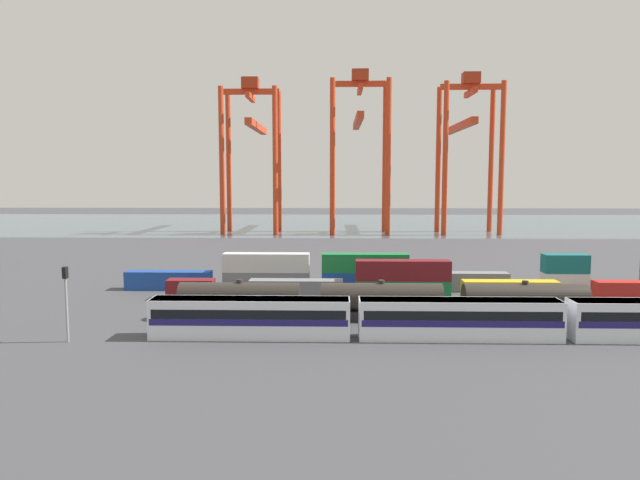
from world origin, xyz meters
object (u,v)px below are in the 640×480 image
Objects in this scene: freight_tank_row at (381,301)px; signal_mast at (66,293)px; gantry_crane_east at (467,138)px; shipping_container_4 at (510,291)px; gantry_crane_central at (359,136)px; gantry_crane_west at (252,140)px; shipping_container_0 at (191,289)px; passenger_train at (459,317)px.

freight_tank_row is 6.17× the size of signal_mast.
freight_tank_row is 119.21m from gantry_crane_east.
shipping_container_4 is 105.07m from gantry_crane_central.
gantry_crane_west is at bearing 105.06° from freight_tank_row.
shipping_container_0 is at bearing 180.00° from shipping_container_4.
signal_mast is 52.24m from shipping_container_4.
freight_tank_row is (-6.98, 7.60, -0.01)m from passenger_train.
shipping_container_0 is (-30.87, 18.38, -0.84)m from passenger_train.
passenger_train reaches higher than shipping_container_0.
gantry_crane_east is (63.58, 0.46, 0.57)m from gantry_crane_west.
signal_mast is 1.20× the size of shipping_container_0.
gantry_crane_central is at bearing 75.56° from shipping_container_0.
signal_mast is (-37.61, -2.04, 2.59)m from passenger_train.
passenger_train is at bearing -119.40° from shipping_container_4.
shipping_container_0 is 0.50× the size of shipping_container_4.
gantry_crane_east is (57.61, 100.61, 26.68)m from shipping_container_0.
freight_tank_row reaches higher than shipping_container_0.
passenger_train is 1.28× the size of gantry_crane_central.
gantry_crane_west is at bearing -179.59° from gantry_crane_east.
shipping_container_4 is 105.37m from gantry_crane_east.
shipping_container_0 is (-23.89, 10.77, -0.83)m from freight_tank_row.
gantry_crane_east reaches higher than shipping_container_4.
shipping_container_0 is 118.97m from gantry_crane_east.
shipping_container_4 is 113.75m from gantry_crane_west.
gantry_crane_central reaches higher than signal_mast.
signal_mast reaches higher than shipping_container_4.
gantry_crane_west reaches higher than passenger_train.
passenger_train is at bearing -72.74° from gantry_crane_west.
freight_tank_row is 0.95× the size of gantry_crane_central.
gantry_crane_central is 31.80m from gantry_crane_east.
gantry_crane_central reaches higher than passenger_train.
shipping_container_4 is at bearing -81.27° from gantry_crane_central.
shipping_container_0 is at bearing -104.44° from gantry_crane_central.
passenger_train is 37.76m from signal_mast.
passenger_train is at bearing 3.10° from signal_mast.
passenger_train is 10.32m from freight_tank_row.
signal_mast is 0.60× the size of shipping_container_4.
gantry_crane_central is (32.57, 120.68, 23.96)m from signal_mast.
gantry_crane_east reaches higher than freight_tank_row.
shipping_container_0 is at bearing 149.23° from passenger_train.
shipping_container_4 is 0.27× the size of gantry_crane_west.
shipping_container_0 is 103.67m from gantry_crane_west.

